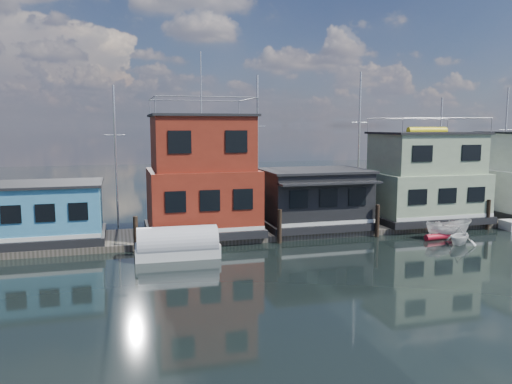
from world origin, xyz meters
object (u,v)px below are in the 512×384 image
object	(u,v)px
motorboat	(448,229)
tarp_runabout	(177,245)
houseboat_dark	(314,198)
red_kayak	(443,236)
houseboat_green	(425,179)
dinghy_white	(460,235)
houseboat_red	(202,178)
houseboat_blue	(50,212)

from	to	relation	value
motorboat	tarp_runabout	size ratio (longest dim) A/B	0.69
houseboat_dark	red_kayak	world-z (taller)	houseboat_dark
houseboat_green	red_kayak	bearing A→B (deg)	-109.12
dinghy_white	tarp_runabout	xyz separation A→B (m)	(-17.67, 1.73, 0.11)
houseboat_red	red_kayak	size ratio (longest dim) A/B	4.13
houseboat_red	red_kayak	xyz separation A→B (m)	(15.38, -4.68, -3.89)
houseboat_blue	houseboat_green	world-z (taller)	houseboat_green
houseboat_blue	houseboat_green	xyz separation A→B (m)	(26.50, 0.00, 1.34)
houseboat_green	dinghy_white	size ratio (longest dim) A/B	3.65
houseboat_red	dinghy_white	bearing A→B (deg)	-22.14
houseboat_dark	tarp_runabout	distance (m)	11.33
tarp_runabout	houseboat_blue	bearing A→B (deg)	150.06
red_kayak	tarp_runabout	world-z (taller)	tarp_runabout
houseboat_dark	red_kayak	xyz separation A→B (m)	(7.38, -4.66, -2.21)
houseboat_red	motorboat	xyz separation A→B (m)	(15.92, -4.47, -3.46)
houseboat_blue	dinghy_white	size ratio (longest dim) A/B	2.78
motorboat	tarp_runabout	world-z (taller)	tarp_runabout
houseboat_dark	tarp_runabout	world-z (taller)	houseboat_dark
dinghy_white	tarp_runabout	distance (m)	17.75
motorboat	red_kayak	bearing A→B (deg)	114.14
houseboat_blue	dinghy_white	bearing A→B (deg)	-14.13
houseboat_dark	houseboat_green	size ratio (longest dim) A/B	0.88
houseboat_dark	red_kayak	distance (m)	9.00
red_kayak	motorboat	world-z (taller)	motorboat
houseboat_red	dinghy_white	size ratio (longest dim) A/B	5.16
houseboat_blue	dinghy_white	distance (m)	25.75
dinghy_white	red_kayak	bearing A→B (deg)	-28.24
houseboat_blue	motorboat	xyz separation A→B (m)	(25.42, -4.47, -1.56)
dinghy_white	tarp_runabout	bearing A→B (deg)	54.52
tarp_runabout	red_kayak	bearing A→B (deg)	1.68
houseboat_red	tarp_runabout	world-z (taller)	houseboat_red
motorboat	tarp_runabout	bearing A→B (deg)	93.84
motorboat	houseboat_green	bearing A→B (deg)	-9.92
red_kayak	tarp_runabout	xyz separation A→B (m)	(-17.62, 0.13, 0.51)
houseboat_green	motorboat	xyz separation A→B (m)	(-1.08, -4.47, -2.91)
red_kayak	dinghy_white	world-z (taller)	dinghy_white
houseboat_dark	red_kayak	bearing A→B (deg)	-32.26
houseboat_blue	houseboat_dark	size ratio (longest dim) A/B	0.86
houseboat_red	tarp_runabout	size ratio (longest dim) A/B	2.46
houseboat_green	dinghy_white	xyz separation A→B (m)	(-1.58, -6.28, -2.94)
houseboat_red	dinghy_white	distance (m)	17.02
houseboat_green	dinghy_white	distance (m)	7.11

